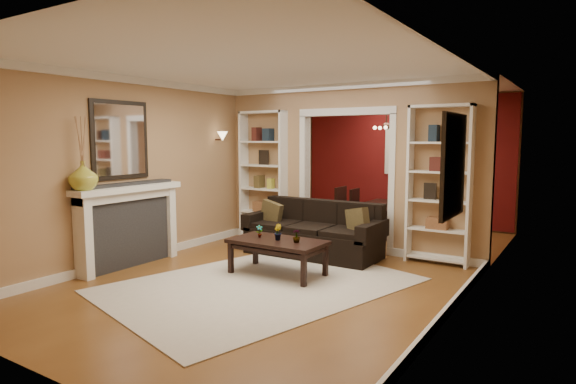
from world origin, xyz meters
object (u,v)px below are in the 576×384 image
Objects in this scene: dining_table at (384,219)px; coffee_table at (278,258)px; bookshelf_right at (439,185)px; fireplace at (130,226)px; sofa at (313,229)px; bookshelf_left at (264,176)px.

coffee_table is at bearing 177.85° from dining_table.
fireplace is at bearing -145.20° from bookshelf_right.
sofa is at bearing 173.53° from dining_table.
fireplace is (-2.01, -0.76, 0.34)m from coffee_table.
fireplace is 1.08× the size of dining_table.
bookshelf_right reaches higher than fireplace.
coffee_table is 0.74× the size of fireplace.
dining_table is at bearing 83.53° from sofa.
dining_table is at bearing 88.11° from coffee_table.
dining_table is (1.60, 1.76, -0.87)m from bookshelf_left.
coffee_table is 2.18m from fireplace.
bookshelf_right is (3.10, 0.00, 0.00)m from bookshelf_left.
sofa is 2.71m from fireplace.
bookshelf_left is 2.65m from fireplace.
fireplace is (-0.54, -2.53, -0.57)m from bookshelf_left.
sofa is 1.63m from bookshelf_left.
bookshelf_left is 3.10m from bookshelf_right.
bookshelf_left is 1.35× the size of fireplace.
dining_table is (2.14, 4.29, -0.30)m from fireplace.
sofa is at bearing 96.62° from coffee_table.
dining_table is at bearing 130.33° from bookshelf_right.
bookshelf_left is at bearing 180.00° from bookshelf_right.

